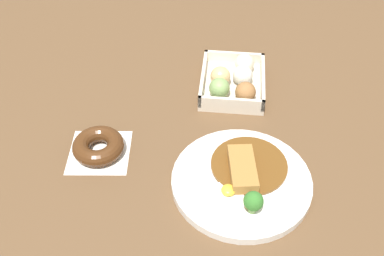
{
  "coord_description": "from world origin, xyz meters",
  "views": [
    {
      "loc": [
        -0.74,
        -0.04,
        0.71
      ],
      "look_at": [
        -0.04,
        0.03,
        0.03
      ],
      "focal_mm": 42.47,
      "sensor_mm": 36.0,
      "label": 1
    }
  ],
  "objects": [
    {
      "name": "donut_box",
      "position": [
        0.14,
        -0.05,
        0.03
      ],
      "size": [
        0.19,
        0.15,
        0.06
      ],
      "color": "beige",
      "rests_on": "ground_plane"
    },
    {
      "name": "ground_plane",
      "position": [
        0.0,
        0.0,
        0.0
      ],
      "size": [
        1.6,
        1.6,
        0.0
      ],
      "primitive_type": "plane",
      "color": "brown"
    },
    {
      "name": "curry_plate",
      "position": [
        -0.16,
        -0.08,
        0.01
      ],
      "size": [
        0.28,
        0.28,
        0.07
      ],
      "color": "white",
      "rests_on": "ground_plane"
    },
    {
      "name": "chocolate_ring_donut",
      "position": [
        -0.1,
        0.22,
        0.02
      ],
      "size": [
        0.14,
        0.14,
        0.04
      ],
      "color": "white",
      "rests_on": "ground_plane"
    }
  ]
}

